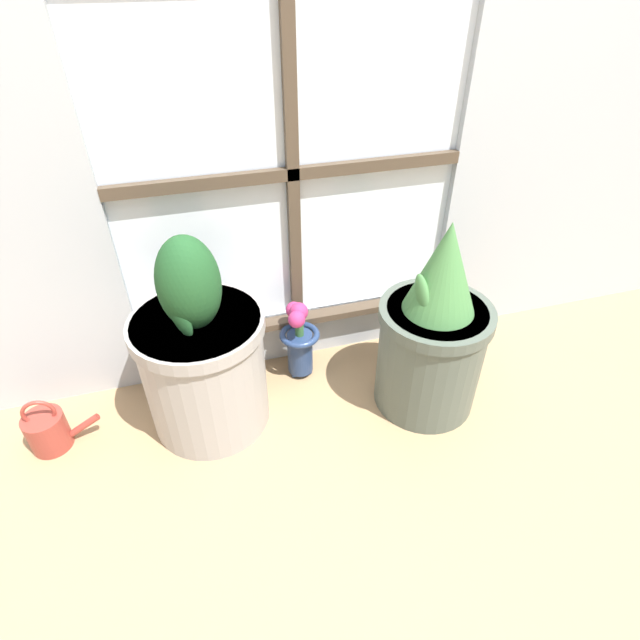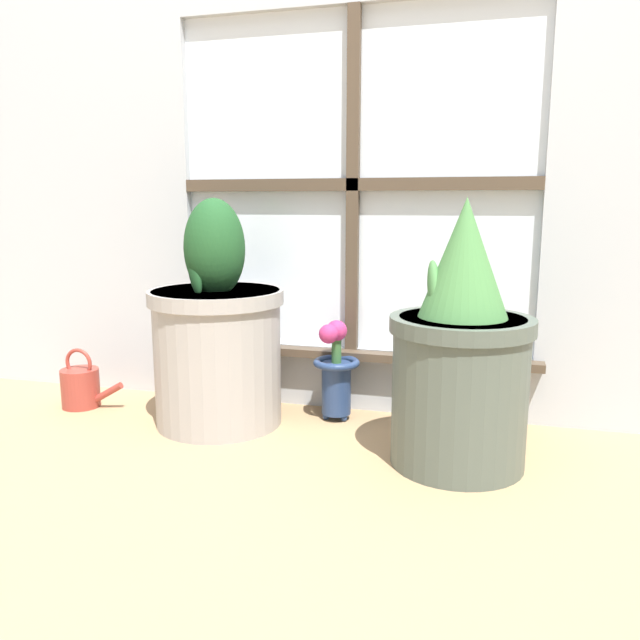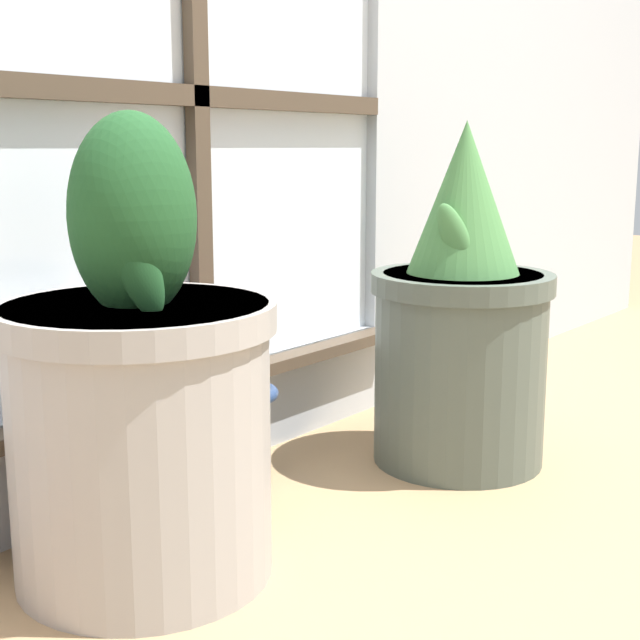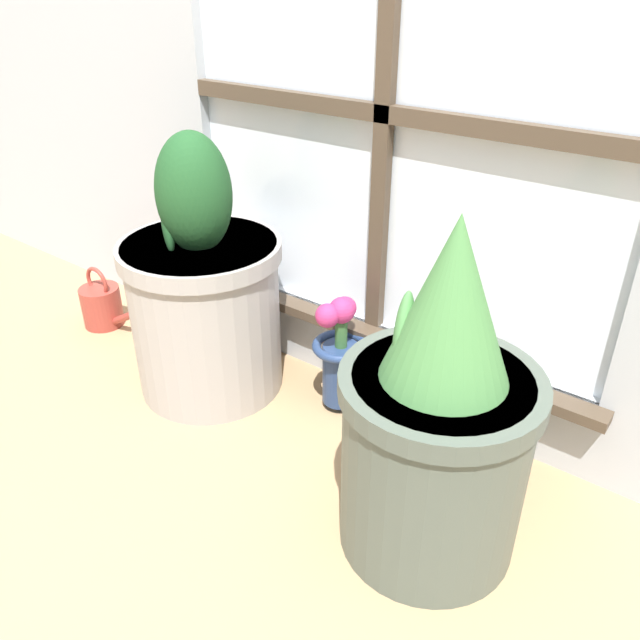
{
  "view_description": "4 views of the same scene",
  "coord_description": "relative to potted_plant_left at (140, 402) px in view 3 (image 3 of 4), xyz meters",
  "views": [
    {
      "loc": [
        -0.32,
        -0.81,
        1.22
      ],
      "look_at": [
        0.02,
        0.35,
        0.3
      ],
      "focal_mm": 28.0,
      "sensor_mm": 36.0,
      "label": 1
    },
    {
      "loc": [
        0.4,
        -1.26,
        0.63
      ],
      "look_at": [
        -0.04,
        0.34,
        0.32
      ],
      "focal_mm": 35.0,
      "sensor_mm": 36.0,
      "label": 2
    },
    {
      "loc": [
        -1.11,
        -0.59,
        0.6
      ],
      "look_at": [
        0.01,
        0.3,
        0.32
      ],
      "focal_mm": 50.0,
      "sensor_mm": 36.0,
      "label": 3
    },
    {
      "loc": [
        0.68,
        -0.56,
        0.94
      ],
      "look_at": [
        -0.01,
        0.37,
        0.29
      ],
      "focal_mm": 35.0,
      "sensor_mm": 36.0,
      "label": 4
    }
  ],
  "objects": [
    {
      "name": "potted_plant_left",
      "position": [
        0.0,
        0.0,
        0.0
      ],
      "size": [
        0.38,
        0.38,
        0.64
      ],
      "color": "#9E9993",
      "rests_on": "ground_plane"
    },
    {
      "name": "potted_plant_right",
      "position": [
        0.68,
        -0.11,
        0.02
      ],
      "size": [
        0.34,
        0.34,
        0.64
      ],
      "color": "#4C564C",
      "rests_on": "ground_plane"
    },
    {
      "name": "flower_vase",
      "position": [
        0.32,
        0.12,
        -0.1
      ],
      "size": [
        0.14,
        0.14,
        0.3
      ],
      "color": "navy",
      "rests_on": "ground_plane"
    },
    {
      "name": "ground_plane",
      "position": [
        0.34,
        -0.34,
        -0.25
      ],
      "size": [
        10.0,
        10.0,
        0.0
      ],
      "primitive_type": "plane",
      "color": "tan"
    }
  ]
}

